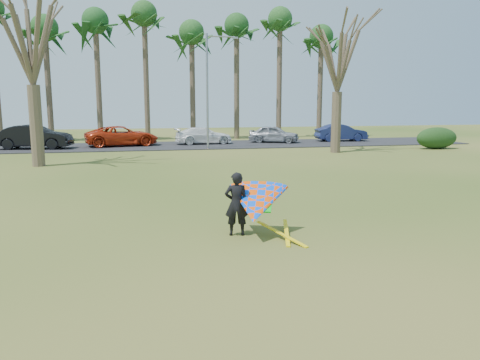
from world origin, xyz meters
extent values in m
plane|color=#224910|center=(0.00, 0.00, 0.00)|extent=(100.00, 100.00, 0.00)
cube|color=black|center=(0.00, 25.00, 0.03)|extent=(46.00, 7.00, 0.06)
cylinder|color=#49392C|center=(-10.00, 31.00, 4.50)|extent=(0.48, 0.48, 9.00)
ellipsoid|color=#1D4B1B|center=(-10.00, 31.00, 9.30)|extent=(4.84, 4.84, 3.08)
cylinder|color=#47392B|center=(-6.00, 31.00, 4.85)|extent=(0.48, 0.48, 9.70)
ellipsoid|color=#19471B|center=(-6.00, 31.00, 10.00)|extent=(4.84, 4.84, 3.08)
cylinder|color=brown|center=(-2.00, 31.00, 5.20)|extent=(0.48, 0.48, 10.40)
ellipsoid|color=#1B4318|center=(-2.00, 31.00, 10.70)|extent=(4.84, 4.84, 3.08)
cylinder|color=#4A3C2C|center=(2.00, 31.00, 4.50)|extent=(0.48, 0.48, 9.00)
ellipsoid|color=#194418|center=(2.00, 31.00, 9.30)|extent=(4.84, 4.84, 3.08)
cylinder|color=brown|center=(6.00, 31.00, 4.85)|extent=(0.48, 0.48, 9.70)
ellipsoid|color=#1B4318|center=(6.00, 31.00, 10.00)|extent=(4.84, 4.84, 3.08)
cylinder|color=#4F3E2F|center=(10.00, 31.00, 5.20)|extent=(0.48, 0.48, 10.40)
ellipsoid|color=#184419|center=(10.00, 31.00, 10.70)|extent=(4.84, 4.84, 3.08)
cylinder|color=#49392C|center=(14.00, 31.00, 4.50)|extent=(0.48, 0.48, 9.00)
ellipsoid|color=#1C4318|center=(14.00, 31.00, 9.30)|extent=(4.84, 4.84, 3.08)
cylinder|color=brown|center=(-8.00, 15.00, 2.10)|extent=(0.64, 0.64, 4.20)
cylinder|color=#48392B|center=(10.00, 18.00, 1.99)|extent=(0.64, 0.64, 3.99)
cylinder|color=gray|center=(2.00, 22.00, 4.00)|extent=(0.16, 0.16, 8.00)
cylinder|color=gray|center=(3.00, 22.00, 7.80)|extent=(2.00, 0.10, 0.10)
cube|color=gray|center=(4.00, 22.00, 7.75)|extent=(0.40, 0.18, 0.12)
ellipsoid|color=#163312|center=(18.10, 18.74, 0.78)|extent=(3.10, 1.41, 1.55)
ellipsoid|color=#153B18|center=(20.42, 21.87, 0.59)|extent=(2.11, 0.99, 1.17)
imported|color=black|center=(-10.03, 24.30, 0.90)|extent=(5.29, 2.49, 1.68)
imported|color=#B62B0E|center=(-4.04, 25.27, 0.81)|extent=(5.78, 3.57, 1.49)
imported|color=white|center=(2.20, 25.65, 0.71)|extent=(4.60, 2.15, 1.30)
imported|color=#91949D|center=(8.01, 25.74, 0.75)|extent=(4.36, 3.15, 1.38)
imported|color=navy|center=(13.97, 25.90, 0.77)|extent=(4.38, 1.75, 1.42)
imported|color=black|center=(-0.49, 0.17, 0.81)|extent=(0.64, 0.47, 1.62)
cone|color=#054EFB|center=(-0.04, -0.08, 0.85)|extent=(2.13, 2.39, 2.02)
cube|color=#0CBF19|center=(0.08, -0.16, 0.80)|extent=(0.62, 0.60, 0.24)
cube|color=yellow|center=(0.51, -0.43, 0.01)|extent=(0.85, 1.66, 0.28)
cube|color=yellow|center=(0.71, -0.23, 0.01)|extent=(0.56, 1.76, 0.22)
camera|label=1|loc=(-2.84, -11.06, 3.34)|focal=35.00mm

